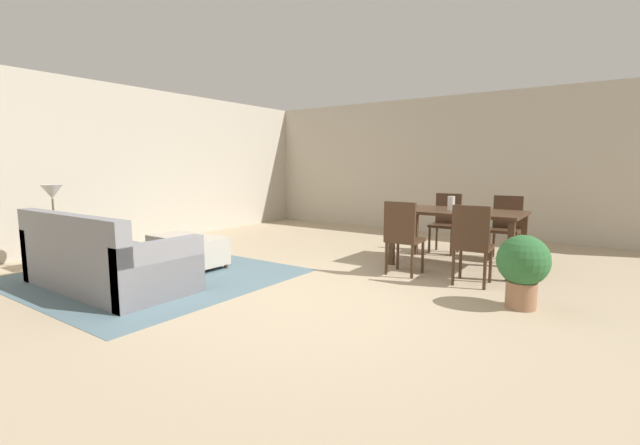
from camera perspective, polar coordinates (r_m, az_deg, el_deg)
The scene contains 15 objects.
ground_plane at distance 4.48m, azimuth -0.97°, elevation -9.98°, with size 10.80×10.80×0.00m, color tan.
wall_back at distance 8.82m, azimuth 18.68°, elevation 7.17°, with size 9.00×0.12×2.70m, color #BCB2A0.
wall_left at distance 8.05m, azimuth -25.70°, elevation 6.83°, with size 0.12×11.00×2.70m, color #BCB2A0.
area_rug at distance 5.73m, azimuth -21.34°, elevation -6.56°, with size 3.00×2.80×0.01m, color slate.
couch at distance 5.34m, azimuth -26.75°, elevation -4.76°, with size 2.06×0.97×0.86m.
ottoman_table at distance 6.02m, azimuth -17.22°, elevation -3.42°, with size 1.08×0.55×0.42m.
side_table at distance 6.52m, azimuth -31.78°, elevation -1.40°, with size 0.40×0.40×0.59m.
table_lamp at distance 6.47m, azimuth -32.11°, elevation 3.29°, with size 0.26×0.26×0.53m.
dining_table at distance 6.01m, azimuth 17.89°, elevation 0.69°, with size 1.63×0.94×0.76m.
dining_chair_near_left at distance 5.36m, azimuth 10.93°, elevation -1.49°, with size 0.40×0.40×0.92m.
dining_chair_near_right at distance 5.08m, azimuth 19.56°, elevation -2.28°, with size 0.43×0.43×0.92m.
dining_chair_far_left at distance 6.96m, azimuth 16.47°, elevation 0.40°, with size 0.41×0.41×0.92m.
dining_chair_far_right at distance 6.72m, azimuth 23.54°, elevation -0.16°, with size 0.41×0.41×0.92m.
vase_centerpiece at distance 5.98m, azimuth 17.07°, elevation 2.48°, with size 0.10×0.10×0.19m, color silver.
potted_plant at distance 4.49m, azimuth 25.42°, elevation -5.21°, with size 0.48×0.48×0.71m.
Camera 1 is at (2.52, -3.45, 1.35)m, focal length 24.02 mm.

